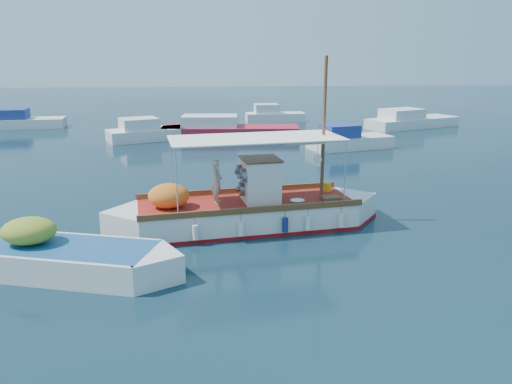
{
  "coord_description": "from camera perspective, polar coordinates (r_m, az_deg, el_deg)",
  "views": [
    {
      "loc": [
        -1.85,
        -16.48,
        5.96
      ],
      "look_at": [
        -0.43,
        0.0,
        1.37
      ],
      "focal_mm": 35.0,
      "sensor_mm": 36.0,
      "label": 1
    }
  ],
  "objects": [
    {
      "name": "bg_boat_far_w",
      "position": [
        46.03,
        -25.17,
        7.23
      ],
      "size": [
        6.56,
        3.08,
        1.8
      ],
      "rotation": [
        0.0,
        0.0,
        0.13
      ],
      "color": "silver",
      "rests_on": "ground"
    },
    {
      "name": "bg_boat_e",
      "position": [
        44.04,
        17.19,
        7.69
      ],
      "size": [
        8.57,
        5.56,
        1.8
      ],
      "rotation": [
        0.0,
        0.0,
        0.4
      ],
      "color": "silver",
      "rests_on": "ground"
    },
    {
      "name": "fishing_caique",
      "position": [
        17.72,
        -1.25,
        -2.33
      ],
      "size": [
        9.9,
        3.76,
        6.11
      ],
      "rotation": [
        0.0,
        0.0,
        0.15
      ],
      "color": "white",
      "rests_on": "ground"
    },
    {
      "name": "dinghy",
      "position": [
        15.2,
        -21.58,
        -7.2
      ],
      "size": [
        7.02,
        3.43,
        1.78
      ],
      "rotation": [
        0.0,
        0.0,
        -0.28
      ],
      "color": "white",
      "rests_on": "ground"
    },
    {
      "name": "bg_boat_ne",
      "position": [
        33.12,
        10.42,
        5.75
      ],
      "size": [
        5.72,
        3.52,
        1.8
      ],
      "rotation": [
        0.0,
        0.0,
        0.27
      ],
      "color": "silver",
      "rests_on": "ground"
    },
    {
      "name": "bg_boat_nw",
      "position": [
        36.75,
        -12.04,
        6.61
      ],
      "size": [
        6.68,
        4.58,
        1.8
      ],
      "rotation": [
        0.0,
        0.0,
        0.39
      ],
      "color": "silver",
      "rests_on": "ground"
    },
    {
      "name": "bg_boat_n",
      "position": [
        37.27,
        -3.45,
        7.04
      ],
      "size": [
        10.24,
        3.51,
        1.8
      ],
      "rotation": [
        0.0,
        0.0,
        -0.07
      ],
      "color": "#A81C31",
      "rests_on": "ground"
    },
    {
      "name": "bg_boat_far_n",
      "position": [
        45.85,
        1.99,
        8.65
      ],
      "size": [
        5.37,
        2.24,
        1.8
      ],
      "rotation": [
        0.0,
        0.0,
        0.05
      ],
      "color": "silver",
      "rests_on": "ground"
    },
    {
      "name": "ground",
      "position": [
        17.62,
        1.41,
        -4.26
      ],
      "size": [
        160.0,
        160.0,
        0.0
      ],
      "primitive_type": "plane",
      "color": "black",
      "rests_on": "ground"
    }
  ]
}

